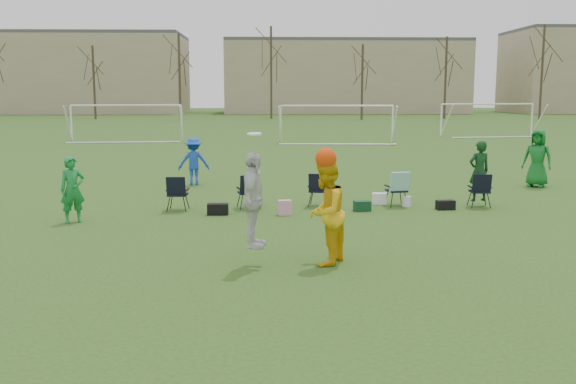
{
  "coord_description": "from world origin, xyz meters",
  "views": [
    {
      "loc": [
        -0.51,
        -9.85,
        3.23
      ],
      "look_at": [
        -0.1,
        2.93,
        1.25
      ],
      "focal_mm": 40.0,
      "sensor_mm": 36.0,
      "label": 1
    }
  ],
  "objects_px": {
    "goal_left": "(127,112)",
    "center_contest": "(301,207)",
    "fielder_green_far": "(537,158)",
    "goal_mid": "(337,113)",
    "fielder_blue": "(194,161)",
    "goal_right": "(488,110)",
    "fielder_green_near": "(72,190)"
  },
  "relations": [
    {
      "from": "center_contest",
      "to": "goal_right",
      "type": "relative_size",
      "value": 0.34
    },
    {
      "from": "goal_mid",
      "to": "goal_left",
      "type": "bearing_deg",
      "value": 175.87
    },
    {
      "from": "goal_mid",
      "to": "goal_right",
      "type": "bearing_deg",
      "value": 30.57
    },
    {
      "from": "fielder_blue",
      "to": "goal_mid",
      "type": "xyz_separation_m",
      "value": [
        7.12,
        19.22,
        1.08
      ]
    },
    {
      "from": "center_contest",
      "to": "goal_right",
      "type": "bearing_deg",
      "value": 66.21
    },
    {
      "from": "goal_right",
      "to": "fielder_green_far",
      "type": "bearing_deg",
      "value": -113.39
    },
    {
      "from": "goal_left",
      "to": "goal_right",
      "type": "height_order",
      "value": "same"
    },
    {
      "from": "fielder_blue",
      "to": "goal_right",
      "type": "height_order",
      "value": "goal_right"
    },
    {
      "from": "fielder_green_far",
      "to": "goal_right",
      "type": "xyz_separation_m",
      "value": [
        7.18,
        26.09,
        0.92
      ]
    },
    {
      "from": "fielder_green_near",
      "to": "fielder_blue",
      "type": "height_order",
      "value": "fielder_blue"
    },
    {
      "from": "goal_left",
      "to": "goal_mid",
      "type": "bearing_deg",
      "value": -13.13
    },
    {
      "from": "fielder_green_near",
      "to": "goal_mid",
      "type": "bearing_deg",
      "value": 41.19
    },
    {
      "from": "fielder_green_far",
      "to": "goal_left",
      "type": "distance_m",
      "value": 29.04
    },
    {
      "from": "fielder_green_far",
      "to": "goal_mid",
      "type": "height_order",
      "value": "goal_mid"
    },
    {
      "from": "fielder_green_near",
      "to": "fielder_green_far",
      "type": "height_order",
      "value": "fielder_green_far"
    },
    {
      "from": "fielder_green_far",
      "to": "goal_right",
      "type": "distance_m",
      "value": 27.08
    },
    {
      "from": "fielder_green_near",
      "to": "goal_left",
      "type": "xyz_separation_m",
      "value": [
        -4.61,
        27.84,
        1.09
      ]
    },
    {
      "from": "goal_mid",
      "to": "fielder_green_far",
      "type": "bearing_deg",
      "value": -72.51
    },
    {
      "from": "goal_left",
      "to": "center_contest",
      "type": "bearing_deg",
      "value": -77.5
    },
    {
      "from": "fielder_blue",
      "to": "center_contest",
      "type": "bearing_deg",
      "value": 98.36
    },
    {
      "from": "fielder_blue",
      "to": "center_contest",
      "type": "xyz_separation_m",
      "value": [
        3.23,
        -10.83,
        0.28
      ]
    },
    {
      "from": "goal_left",
      "to": "goal_right",
      "type": "bearing_deg",
      "value": 3.75
    },
    {
      "from": "fielder_blue",
      "to": "goal_left",
      "type": "distance_m",
      "value": 22.34
    },
    {
      "from": "fielder_green_far",
      "to": "center_contest",
      "type": "relative_size",
      "value": 0.8
    },
    {
      "from": "fielder_blue",
      "to": "center_contest",
      "type": "distance_m",
      "value": 11.3
    },
    {
      "from": "fielder_green_far",
      "to": "goal_left",
      "type": "relative_size",
      "value": 0.27
    },
    {
      "from": "fielder_green_near",
      "to": "center_contest",
      "type": "relative_size",
      "value": 0.66
    },
    {
      "from": "fielder_green_near",
      "to": "goal_mid",
      "type": "distance_m",
      "value": 27.51
    },
    {
      "from": "fielder_blue",
      "to": "goal_mid",
      "type": "distance_m",
      "value": 20.53
    },
    {
      "from": "fielder_green_near",
      "to": "fielder_blue",
      "type": "distance_m",
      "value": 6.99
    },
    {
      "from": "center_contest",
      "to": "fielder_green_far",
      "type": "bearing_deg",
      "value": 48.82
    },
    {
      "from": "fielder_green_near",
      "to": "goal_left",
      "type": "bearing_deg",
      "value": 70.56
    }
  ]
}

